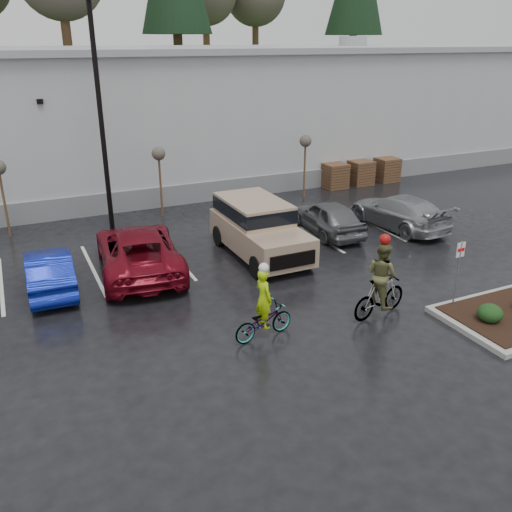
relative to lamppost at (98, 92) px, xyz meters
name	(u,v)px	position (x,y,z in m)	size (l,w,h in m)	color
ground	(351,340)	(4.00, -12.00, -5.69)	(120.00, 120.00, 0.00)	black
warehouse	(141,112)	(4.00, 9.99, -2.04)	(60.50, 15.50, 7.20)	#ADB0B2
wooded_ridge	(81,91)	(4.00, 33.00, -2.69)	(80.00, 25.00, 6.00)	#233D19
lamppost	(98,92)	(0.00, 0.00, 0.00)	(0.50, 1.00, 9.22)	black
sapling_mid	(159,158)	(2.50, 1.00, -2.96)	(0.60, 0.60, 3.20)	#46341C
sapling_east	(305,144)	(10.00, 1.00, -2.96)	(0.60, 0.60, 3.20)	#46341C
pallet_stack_a	(335,176)	(12.50, 2.00, -5.01)	(1.20, 1.20, 1.35)	#46341C
pallet_stack_b	(360,173)	(14.20, 2.00, -5.01)	(1.20, 1.20, 1.35)	#46341C
pallet_stack_c	(386,170)	(16.00, 2.00, -5.01)	(1.20, 1.20, 1.35)	#46341C
shrub_a	(490,313)	(8.00, -13.00, -5.27)	(0.70, 0.70, 0.52)	black
fire_lane_sign	(458,267)	(7.80, -11.80, -4.28)	(0.30, 0.05, 2.20)	gray
car_blue	(49,271)	(-2.99, -5.12, -5.02)	(1.40, 4.03, 1.33)	#0D1C91
car_red	(138,250)	(-0.02, -4.88, -4.89)	(2.63, 5.70, 1.59)	maroon
suv_tan	(260,230)	(4.45, -5.36, -4.66)	(2.20, 5.10, 2.06)	tan
car_grey	(328,217)	(8.12, -4.26, -4.97)	(1.68, 4.18, 1.42)	slate
car_far_silver	(398,211)	(11.29, -4.88, -4.97)	(2.00, 4.92, 1.43)	#9A9EA2
cyclist_hivis	(264,315)	(1.93, -10.81, -5.00)	(1.89, 0.91, 2.20)	#3F3F44
cyclist_olive	(381,287)	(5.56, -11.13, -4.77)	(2.04, 1.02, 2.55)	#3F3F44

